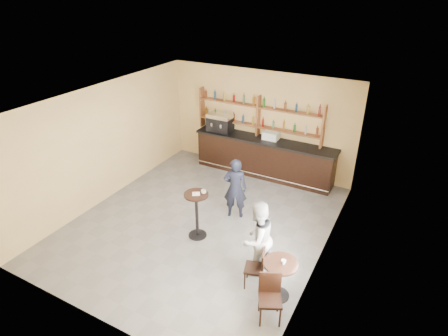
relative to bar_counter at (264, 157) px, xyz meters
The scene contains 23 objects.
floor 3.22m from the bar_counter, 96.13° to the right, with size 7.00×7.00×0.00m, color slate.
ceiling 4.10m from the bar_counter, 96.13° to the right, with size 7.00×7.00×0.00m, color white.
wall_back 1.11m from the bar_counter, 134.04° to the left, with size 7.00×7.00×0.00m, color #E6C483.
wall_front 6.73m from the bar_counter, 92.91° to the right, with size 7.00×7.00×0.00m, color #E6C483.
wall_left 4.70m from the bar_counter, 136.66° to the right, with size 7.00×7.00×0.00m, color #E6C483.
wall_right 4.24m from the bar_counter, 49.80° to the right, with size 7.00×7.00×0.00m, color #E6C483.
window_pane 5.21m from the bar_counter, 58.60° to the right, with size 2.00×2.00×0.00m, color white.
window_frame 5.21m from the bar_counter, 58.66° to the right, with size 0.04×1.70×2.10m, color black, non-canonical shape.
shelf_unit 1.27m from the bar_counter, 146.98° to the left, with size 4.00×0.26×1.40m, color brown, non-canonical shape.
liquor_bottles 1.44m from the bar_counter, 146.98° to the left, with size 3.68×0.10×1.00m, color #8C5919, non-canonical shape.
bar_counter is the anchor object (origin of this frame).
espresso_machine 1.77m from the bar_counter, behind, with size 0.78×0.50×0.55m, color black, non-canonical shape.
pastry_case 0.77m from the bar_counter, ahead, with size 0.47×0.38×0.28m, color silver, non-canonical shape.
pedestal_table 3.68m from the bar_counter, 92.38° to the right, with size 0.57×0.57×1.18m, color black, non-canonical shape.
napkin 3.72m from the bar_counter, 92.38° to the right, with size 0.17×0.17×0.00m, color white.
donut 3.73m from the bar_counter, 92.22° to the right, with size 0.11×0.11×0.04m, color #D68D4E.
cup_pedestal 3.63m from the bar_counter, 90.20° to the right, with size 0.12×0.12×0.09m, color white.
man_main 2.49m from the bar_counter, 84.25° to the right, with size 0.60×0.39×1.64m, color black.
cafe_table 5.09m from the bar_counter, 63.63° to the right, with size 0.66×0.66×0.83m, color black, non-canonical shape.
cup_cafe 5.12m from the bar_counter, 63.12° to the right, with size 0.09×0.09×0.08m, color white.
chair_west 4.83m from the bar_counter, 69.22° to the right, with size 0.38×0.38×0.88m, color black, non-canonical shape.
chair_south 5.66m from the bar_counter, 65.87° to the right, with size 0.41×0.41×0.94m, color black, non-canonical shape.
patron_second 4.42m from the bar_counter, 69.08° to the right, with size 0.82×0.64×1.69m, color #98999D.
Camera 1 is at (4.23, -6.68, 5.59)m, focal length 30.00 mm.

